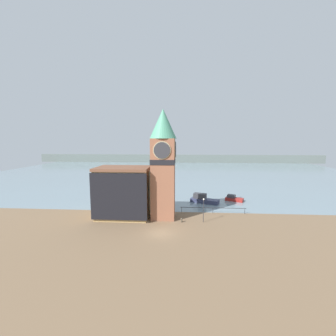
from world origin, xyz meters
TOP-DOWN VIEW (x-y plane):
  - ground_plane at (0.00, 0.00)m, footprint 160.00×160.00m
  - water at (0.00, 70.48)m, footprint 160.00×120.00m
  - far_shoreline at (0.00, 110.48)m, footprint 180.00×3.00m
  - pier_railing at (9.38, 10.23)m, footprint 12.85×0.08m
  - clock_tower at (-0.12, 7.10)m, footprint 4.79×4.79m
  - pier_building at (-7.51, 6.93)m, footprint 9.81×6.72m
  - boat_near at (8.15, 17.56)m, footprint 6.68×4.32m
  - boat_far at (15.44, 19.61)m, footprint 4.40×3.34m
  - mooring_bollard_near at (3.26, 4.79)m, footprint 0.32×0.32m
  - lamp_post at (7.06, 5.09)m, footprint 0.32×0.32m

SIDE VIEW (x-z plane):
  - water at x=0.00m, z-range 0.00..0.00m
  - ground_plane at x=0.00m, z-range 0.00..0.00m
  - mooring_bollard_near at x=3.26m, z-range 0.03..0.83m
  - boat_far at x=15.44m, z-range -0.18..1.23m
  - boat_near at x=8.15m, z-range -0.29..1.79m
  - pier_railing at x=9.38m, z-range 0.42..1.51m
  - far_shoreline at x=0.00m, z-range 0.00..5.00m
  - lamp_post at x=7.06m, z-range 0.82..5.08m
  - pier_building at x=-7.51m, z-range 0.02..9.38m
  - clock_tower at x=-0.12m, z-range 0.59..20.31m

